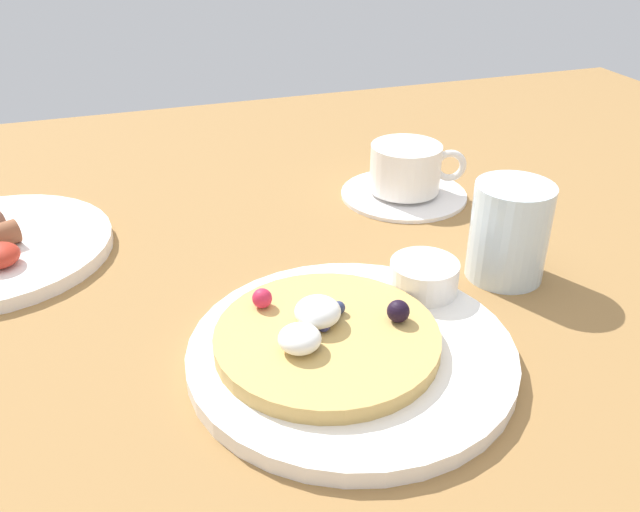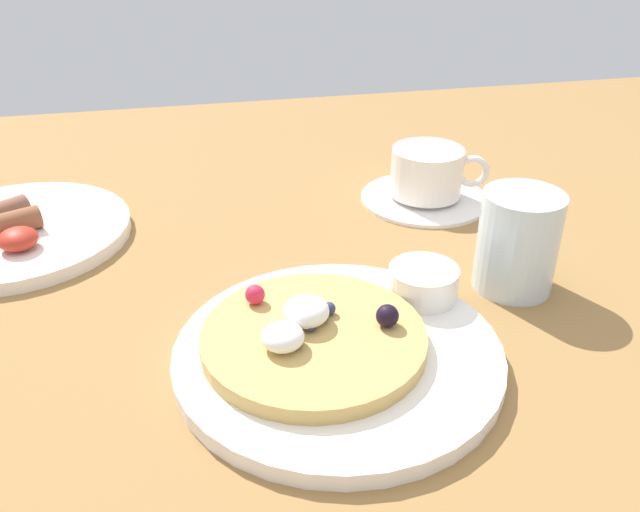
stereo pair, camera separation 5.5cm
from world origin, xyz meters
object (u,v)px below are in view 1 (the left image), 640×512
Objects in this scene: pancake_plate at (351,353)px; water_glass at (509,232)px; coffee_cup at (407,167)px; coffee_saucer at (404,192)px; syrup_ramekin at (422,274)px.

water_glass is at bearing 22.28° from pancake_plate.
pancake_plate is 2.34× the size of coffee_cup.
pancake_plate is 31.28cm from coffee_saucer.
pancake_plate reaches higher than coffee_saucer.
coffee_saucer is (8.01, 20.74, -2.33)cm from syrup_ramekin.
syrup_ramekin is 22.26cm from coffee_cup.
pancake_plate is at bearing -146.41° from syrup_ramekin.
water_glass reaches higher than syrup_ramekin.
coffee_saucer is at bearing 68.90° from syrup_ramekin.
water_glass reaches higher than coffee_saucer.
syrup_ramekin is at bearing -170.14° from water_glass.
coffee_cup is 1.18× the size of water_glass.
pancake_plate is at bearing -157.72° from water_glass.
coffee_saucer is at bearing 93.94° from water_glass.
syrup_ramekin reaches higher than coffee_saucer.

